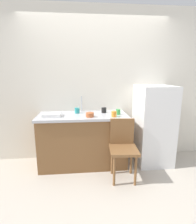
% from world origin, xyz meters
% --- Properties ---
extents(ground_plane, '(8.00, 8.00, 0.00)m').
position_xyz_m(ground_plane, '(0.00, 0.00, 0.00)').
color(ground_plane, '#BCB2A3').
extents(back_wall, '(4.80, 0.10, 2.67)m').
position_xyz_m(back_wall, '(0.00, 1.00, 1.33)').
color(back_wall, silver).
rests_on(back_wall, ground_plane).
extents(cabinet_base, '(1.43, 0.60, 0.85)m').
position_xyz_m(cabinet_base, '(-0.24, 0.65, 0.42)').
color(cabinet_base, brown).
rests_on(cabinet_base, ground_plane).
extents(countertop, '(1.47, 0.64, 0.04)m').
position_xyz_m(countertop, '(-0.24, 0.65, 0.87)').
color(countertop, '#B7B7BC').
rests_on(countertop, cabinet_base).
extents(faucet, '(0.02, 0.02, 0.27)m').
position_xyz_m(faucet, '(-0.25, 0.90, 1.02)').
color(faucet, '#B7B7BC').
rests_on(faucet, countertop).
extents(refrigerator, '(0.58, 0.63, 1.35)m').
position_xyz_m(refrigerator, '(0.98, 0.64, 0.68)').
color(refrigerator, white).
rests_on(refrigerator, ground_plane).
extents(chair, '(0.43, 0.43, 0.89)m').
position_xyz_m(chair, '(0.34, 0.19, 0.50)').
color(chair, brown).
rests_on(chair, ground_plane).
extents(dish_tray, '(0.28, 0.20, 0.05)m').
position_xyz_m(dish_tray, '(-0.72, 0.58, 0.91)').
color(dish_tray, white).
rests_on(dish_tray, countertop).
extents(terracotta_bowl, '(0.13, 0.13, 0.07)m').
position_xyz_m(terracotta_bowl, '(-0.13, 0.49, 0.92)').
color(terracotta_bowl, '#B25B33').
rests_on(terracotta_bowl, countertop).
extents(cup_orange, '(0.08, 0.08, 0.09)m').
position_xyz_m(cup_orange, '(0.25, 0.46, 0.93)').
color(cup_orange, orange).
rests_on(cup_orange, countertop).
extents(cup_teal, '(0.08, 0.08, 0.09)m').
position_xyz_m(cup_teal, '(-0.33, 0.77, 0.93)').
color(cup_teal, teal).
rests_on(cup_teal, countertop).
extents(cup_black, '(0.08, 0.08, 0.09)m').
position_xyz_m(cup_black, '(0.13, 0.76, 0.93)').
color(cup_black, black).
rests_on(cup_black, countertop).
extents(cup_green, '(0.07, 0.07, 0.09)m').
position_xyz_m(cup_green, '(0.35, 0.60, 0.93)').
color(cup_green, green).
rests_on(cup_green, countertop).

